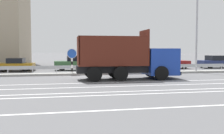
# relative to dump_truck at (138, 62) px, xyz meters

# --- Properties ---
(ground_plane) EXTENTS (320.00, 320.00, 0.00)m
(ground_plane) POSITION_rel_dump_truck_xyz_m (-4.07, 1.84, -1.26)
(ground_plane) COLOR #565659
(lane_strip_0) EXTENTS (71.76, 0.16, 0.01)m
(lane_strip_0) POSITION_rel_dump_truck_xyz_m (-0.91, -1.79, -1.26)
(lane_strip_0) COLOR silver
(lane_strip_0) RESTS_ON ground_plane
(lane_strip_1) EXTENTS (71.76, 0.16, 0.01)m
(lane_strip_1) POSITION_rel_dump_truck_xyz_m (-0.91, -3.70, -1.26)
(lane_strip_1) COLOR silver
(lane_strip_1) RESTS_ON ground_plane
(lane_strip_2) EXTENTS (71.76, 0.16, 0.01)m
(lane_strip_2) POSITION_rel_dump_truck_xyz_m (-0.91, -5.68, -1.26)
(lane_strip_2) COLOR silver
(lane_strip_2) RESTS_ON ground_plane
(lane_strip_3) EXTENTS (71.76, 0.16, 0.01)m
(lane_strip_3) POSITION_rel_dump_truck_xyz_m (-0.91, -6.61, -1.26)
(lane_strip_3) COLOR silver
(lane_strip_3) RESTS_ON ground_plane
(lane_strip_4) EXTENTS (71.76, 0.16, 0.01)m
(lane_strip_4) POSITION_rel_dump_truck_xyz_m (-0.91, -9.77, -1.26)
(lane_strip_4) COLOR silver
(lane_strip_4) RESTS_ON ground_plane
(median_island) EXTENTS (39.47, 1.10, 0.18)m
(median_island) POSITION_rel_dump_truck_xyz_m (-4.07, 4.21, -1.17)
(median_island) COLOR gray
(median_island) RESTS_ON ground_plane
(median_guardrail) EXTENTS (71.76, 0.09, 0.78)m
(median_guardrail) POSITION_rel_dump_truck_xyz_m (-4.07, 5.26, -0.69)
(median_guardrail) COLOR #9EA0A5
(median_guardrail) RESTS_ON ground_plane
(dump_truck) EXTENTS (7.67, 2.73, 3.69)m
(dump_truck) POSITION_rel_dump_truck_xyz_m (0.00, 0.00, 0.00)
(dump_truck) COLOR #19389E
(dump_truck) RESTS_ON ground_plane
(median_road_sign) EXTENTS (0.85, 0.16, 2.31)m
(median_road_sign) POSITION_rel_dump_truck_xyz_m (-4.80, 4.21, 0.00)
(median_road_sign) COLOR white
(median_road_sign) RESTS_ON ground_plane
(street_lamp_2) EXTENTS (0.71, 2.12, 9.63)m
(street_lamp_2) POSITION_rel_dump_truck_xyz_m (7.21, 4.20, 4.03)
(street_lamp_2) COLOR #ADADB2
(street_lamp_2) RESTS_ON ground_plane
(parked_car_4) EXTENTS (3.96, 2.27, 1.36)m
(parked_car_4) POSITION_rel_dump_truck_xyz_m (-10.38, 9.52, -0.57)
(parked_car_4) COLOR #B27A14
(parked_car_4) RESTS_ON ground_plane
(parked_car_5) EXTENTS (4.24, 1.83, 1.58)m
(parked_car_5) POSITION_rel_dump_truck_xyz_m (-4.29, 9.63, -0.48)
(parked_car_5) COLOR #335B33
(parked_car_5) RESTS_ON ground_plane
(parked_car_6) EXTENTS (4.19, 2.17, 1.31)m
(parked_car_6) POSITION_rel_dump_truck_xyz_m (0.58, 9.52, -0.57)
(parked_car_6) COLOR black
(parked_car_6) RESTS_ON ground_plane
(parked_car_7) EXTENTS (4.53, 2.01, 1.35)m
(parked_car_7) POSITION_rel_dump_truck_xyz_m (6.84, 9.71, -0.56)
(parked_car_7) COLOR maroon
(parked_car_7) RESTS_ON ground_plane
(parked_car_8) EXTENTS (4.52, 2.09, 1.53)m
(parked_car_8) POSITION_rel_dump_truck_xyz_m (12.92, 9.80, -0.50)
(parked_car_8) COLOR navy
(parked_car_8) RESTS_ON ground_plane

